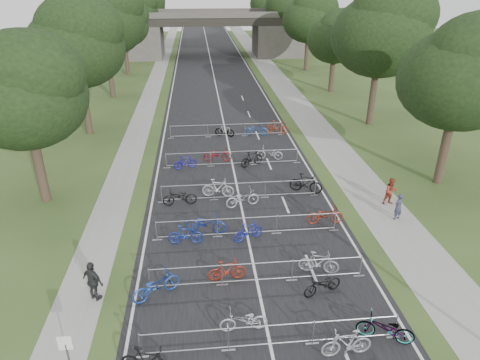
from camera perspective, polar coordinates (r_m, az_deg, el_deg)
The scene contains 51 objects.
road at distance 58.84m, azimuth -3.52°, elevation 13.76°, with size 11.00×140.00×0.01m, color black.
sidewalk_right at distance 59.69m, azimuth 4.40°, elevation 13.91°, with size 3.00×140.00×0.01m, color gray.
sidewalk_left at distance 59.04m, azimuth -11.02°, elevation 13.39°, with size 2.00×140.00×0.01m, color gray.
lane_markings at distance 58.85m, azimuth -3.52°, elevation 13.76°, with size 0.12×140.00×0.00m, color silver.
overpass_bridge at distance 73.08m, azimuth -4.15°, elevation 18.89°, with size 31.00×8.00×7.05m.
park_sign at distance 15.83m, azimuth -22.12°, elevation -20.21°, with size 0.45×0.06×1.83m.
tree_left_0 at distance 25.82m, azimuth -26.81°, elevation 10.31°, with size 6.72×6.72×10.25m.
tree_right_0 at distance 28.51m, azimuth 27.64°, elevation 12.30°, with size 7.17×7.17×10.93m.
tree_left_1 at distance 36.94m, azimuth -20.93°, elevation 16.58°, with size 7.56×7.56×11.53m.
tree_right_1 at distance 38.87m, azimuth 18.52°, elevation 18.20°, with size 8.18×8.18×12.47m.
tree_left_2 at distance 48.50m, azimuth -17.67°, elevation 19.84°, with size 8.40×8.40×12.81m.
tree_right_2 at distance 50.26m, azimuth 12.73°, elevation 18.04°, with size 6.16×6.16×9.39m.
tree_left_3 at distance 60.43m, azimuth -15.31°, elevation 19.51°, with size 6.72×6.72×10.25m.
tree_right_3 at distance 61.63m, azimuth 9.31°, elevation 20.55°, with size 7.17×7.17×10.93m.
tree_left_4 at distance 72.21m, azimuth -13.96°, elevation 21.19°, with size 7.56×7.56×11.53m.
tree_right_4 at distance 73.21m, azimuth 6.90°, elevation 22.23°, with size 8.18×8.18×12.47m.
tree_left_5 at distance 84.06m, azimuth -12.96°, elevation 22.39°, with size 8.40×8.40×12.81m.
tree_right_5 at distance 85.08m, azimuth 5.03°, elevation 21.46°, with size 6.16×6.16×9.39m.
tree_left_6 at distance 96.06m, azimuth -12.06°, elevation 21.84°, with size 6.72×6.72×10.25m.
tree_right_6 at distance 96.82m, azimuth 3.69°, elevation 22.59°, with size 7.17×7.17×10.93m.
barrier_row_1 at distance 16.25m, azimuth 4.18°, elevation -20.04°, with size 9.70×0.08×1.10m.
barrier_row_2 at distance 18.90m, azimuth 2.34°, elevation -12.26°, with size 9.70×0.08×1.10m.
barrier_row_3 at distance 21.99m, azimuth 0.98°, elevation -6.19°, with size 9.70×0.08×1.10m.
barrier_row_4 at distance 25.45m, azimuth -0.06°, elevation -1.44°, with size 9.70×0.08×1.10m.
barrier_row_5 at distance 29.97m, azimuth -1.00°, elevation 2.91°, with size 9.70×0.08×1.10m.
barrier_row_6 at distance 35.56m, azimuth -1.82°, elevation 6.64°, with size 9.70×0.08×1.10m.
bike_5 at distance 16.83m, azimuth 0.50°, elevation -18.25°, with size 0.64×1.83×0.96m, color #ADACB4.
bike_6 at distance 16.39m, azimuth 14.05°, elevation -20.38°, with size 0.52×1.85×1.11m, color #A5A5AD.
bike_7 at distance 17.28m, azimuth 18.82°, elevation -18.30°, with size 0.72×2.07×1.09m, color #A4A7AC.
bike_8 at distance 18.54m, azimuth -11.15°, elevation -13.63°, with size 0.75×2.14×1.13m, color #1C409C.
bike_9 at distance 19.07m, azimuth -1.73°, elevation -11.97°, with size 0.48×1.71×1.03m, color maroon.
bike_10 at distance 18.70m, azimuth 10.97°, elevation -13.56°, with size 0.63×1.80×0.95m, color black.
bike_11 at distance 19.76m, azimuth 10.46°, elevation -10.79°, with size 0.52×1.83×1.10m, color gray.
bike_12 at distance 21.52m, azimuth -7.25°, elevation -7.26°, with size 0.50×1.76×1.06m, color navy.
bike_13 at distance 22.27m, azimuth -4.58°, elevation -5.76°, with size 0.75×2.15×1.13m, color navy.
bike_14 at distance 21.67m, azimuth 1.10°, elevation -6.85°, with size 0.47×1.67×1.00m, color #1B2598.
bike_15 at distance 23.46m, azimuth 11.29°, elevation -4.59°, with size 0.69×1.99×1.04m, color maroon.
bike_16 at distance 25.02m, azimuth -8.04°, elevation -2.30°, with size 0.69×1.97×1.03m, color black.
bike_17 at distance 25.70m, azimuth -2.96°, elevation -1.09°, with size 0.55×1.95×1.17m, color #B5B7BE.
bike_18 at distance 24.66m, azimuth 0.34°, elevation -2.43°, with size 0.71×2.02×1.06m, color #A5A5AD.
bike_19 at distance 26.50m, azimuth 8.78°, elevation -0.43°, with size 0.58×2.05×1.23m, color black.
bike_20 at distance 29.73m, azimuth -7.33°, elevation 2.38°, with size 0.46×1.62×0.98m, color #1D1A93.
bike_21 at distance 30.73m, azimuth -2.99°, elevation 3.44°, with size 0.70×2.01×1.06m, color maroon.
bike_22 at distance 29.92m, azimuth 1.58°, elevation 2.88°, with size 0.52×1.85×1.11m, color black.
bike_23 at distance 31.07m, azimuth 4.00°, elevation 3.60°, with size 0.66×1.89×0.99m, color #A2A1A8.
bike_25 at distance 35.62m, azimuth -2.07°, elevation 6.60°, with size 0.47×1.67×1.01m, color #A4A7AC.
bike_26 at distance 35.83m, azimuth 2.11°, elevation 6.75°, with size 0.69×1.98×1.04m, color navy.
bike_27 at distance 36.35m, azimuth 4.97°, elevation 7.04°, with size 0.54×1.91×1.15m, color maroon.
pedestrian_a at distance 24.81m, azimuth 20.34°, elevation -3.36°, with size 0.57×0.37×1.55m, color #2F3146.
pedestrian_b at distance 26.25m, azimuth 19.50°, elevation -1.47°, with size 0.80×0.62×1.64m, color maroon.
pedestrian_c at distance 18.83m, azimuth -18.99°, elevation -12.68°, with size 1.06×0.44×1.82m, color #252628.
Camera 1 is at (-2.23, -7.53, 12.17)m, focal length 32.00 mm.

